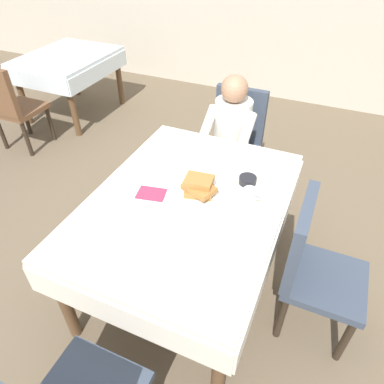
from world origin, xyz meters
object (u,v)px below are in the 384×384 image
Objects in this scene: cup_coffee at (250,195)px; knife_right_of_plate at (228,205)px; background_chair_empty at (10,104)px; fork_left_of_plate at (169,189)px; chair_right_side at (312,263)px; background_table_far at (68,65)px; diner_person at (231,130)px; chair_diner at (235,136)px; bowl_butter at (248,180)px; syrup_pitcher at (164,168)px; breakfast_stack at (199,187)px; plate_breakfast at (199,194)px; spoon_near_edge at (181,227)px; dining_table_main at (187,210)px.

knife_right_of_plate is (-0.10, -0.09, -0.04)m from cup_coffee.
background_chair_empty is at bearing 164.90° from cup_coffee.
fork_left_of_plate is at bearing -168.93° from cup_coffee.
background_table_far is (-3.15, 1.82, 0.09)m from chair_right_side.
fork_left_of_plate is 2.40m from background_chair_empty.
diner_person is 0.97m from cup_coffee.
fork_left_of_plate is (-0.07, -1.13, 0.21)m from chair_diner.
chair_right_side is 8.45× the size of bowl_butter.
chair_diner reaches higher than fork_left_of_plate.
diner_person reaches higher than chair_diner.
chair_diner reaches higher than background_table_far.
chair_diner is at bearing 10.60° from knife_right_of_plate.
syrup_pitcher is 0.40× the size of knife_right_of_plate.
diner_person is at bearing 96.93° from breakfast_stack.
cup_coffee is 0.14m from knife_right_of_plate.
background_chair_empty reaches higher than cup_coffee.
knife_right_of_plate is 3.17m from background_table_far.
spoon_near_edge is (0.02, -0.29, -0.01)m from plate_breakfast.
chair_diner is 11.62× the size of syrup_pitcher.
chair_right_side is 0.62m from bowl_butter.
spoon_near_edge is at bearing 95.39° from chair_diner.
knife_right_of_plate is (0.38, 0.00, 0.00)m from fork_left_of_plate.
dining_table_main is 1.02m from diner_person.
breakfast_stack is 1.90× the size of cup_coffee.
diner_person is 0.96m from plate_breakfast.
bowl_butter is 0.56m from spoon_near_edge.
breakfast_stack is at bearing -94.88° from chair_right_side.
cup_coffee is 3.20m from background_table_far.
diner_person is 5.60× the size of knife_right_of_plate.
background_chair_empty reaches higher than bowl_butter.
background_chair_empty reaches higher than background_table_far.
knife_right_of_plate is at bearing -34.16° from background_table_far.
knife_right_of_plate is (0.24, 0.04, 0.09)m from dining_table_main.
background_table_far is 0.95m from background_chair_empty.
chair_diner is at bearing -144.49° from chair_right_side.
background_chair_empty is (-2.66, 0.57, -0.23)m from bowl_butter.
chair_right_side is 0.57m from knife_right_of_plate.
background_chair_empty is at bearing 145.93° from spoon_near_edge.
cup_coffee reaches higher than fork_left_of_plate.
cup_coffee reaches higher than knife_right_of_plate.
cup_coffee reaches higher than dining_table_main.
syrup_pitcher is 0.07× the size of background_table_far.
knife_right_of_plate is at bearing -90.27° from fork_left_of_plate.
spoon_near_edge is (0.21, -0.27, 0.00)m from fork_left_of_plate.
breakfast_stack is 1.95× the size of bowl_butter.
bowl_butter is (0.23, 0.23, 0.01)m from plate_breakfast.
syrup_pitcher reaches higher than bowl_butter.
dining_table_main is 0.25m from spoon_near_edge.
syrup_pitcher is 0.44× the size of fork_left_of_plate.
knife_right_of_plate is (-0.04, -0.25, -0.02)m from bowl_butter.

